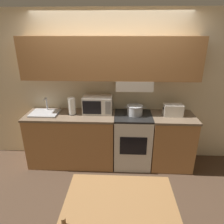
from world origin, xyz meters
TOP-DOWN VIEW (x-y plane):
  - ground_plane at (0.00, 0.00)m, footprint 16.00×16.00m
  - wall_back at (0.01, -0.06)m, footprint 5.17×0.38m
  - lower_counter_main at (-0.66, -0.29)m, footprint 1.48×0.60m
  - lower_counter_right_stub at (1.05, -0.29)m, footprint 0.70×0.60m
  - stove_range at (0.39, -0.29)m, footprint 0.61×0.58m
  - cooking_pot at (0.41, -0.26)m, footprint 0.34×0.26m
  - microwave at (-0.21, -0.19)m, footprint 0.48×0.32m
  - toaster at (1.03, -0.27)m, footprint 0.32×0.16m
  - sink_basin at (-1.08, -0.29)m, footprint 0.45×0.36m
  - paper_towel_roll at (-0.62, -0.29)m, footprint 0.14×0.14m
  - dining_table at (0.19, -1.88)m, footprint 1.03×0.65m

SIDE VIEW (x-z plane):
  - ground_plane at x=0.00m, z-range 0.00..0.00m
  - stove_range at x=0.39m, z-range 0.00..0.93m
  - lower_counter_main at x=-0.66m, z-range 0.00..0.93m
  - lower_counter_right_stub at x=1.05m, z-range 0.00..0.93m
  - dining_table at x=0.19m, z-range 0.25..0.98m
  - sink_basin at x=-1.08m, z-range 0.82..1.07m
  - cooking_pot at x=0.41m, z-range 0.93..1.09m
  - toaster at x=1.03m, z-range 0.93..1.12m
  - paper_towel_roll at x=-0.62m, z-range 0.93..1.21m
  - microwave at x=-0.21m, z-range 0.93..1.21m
  - wall_back at x=0.01m, z-range 0.25..2.80m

